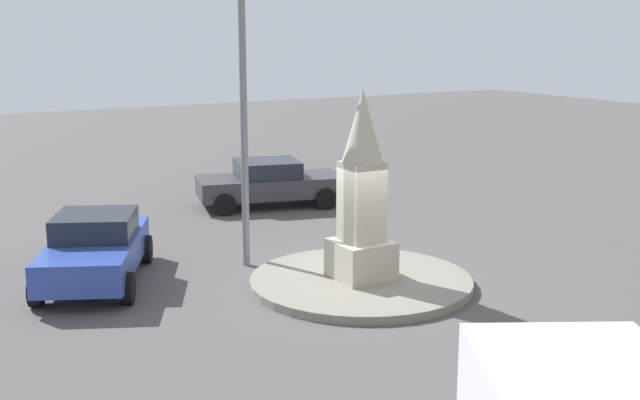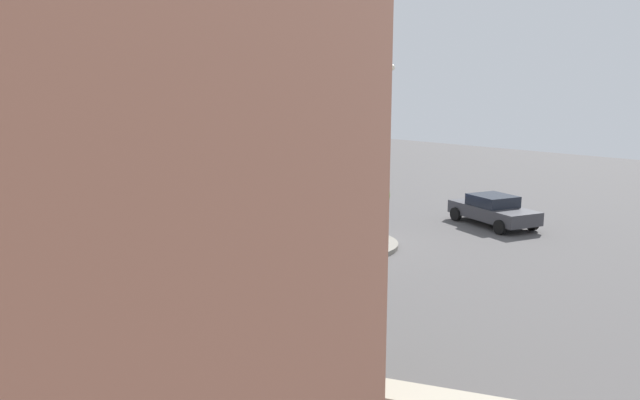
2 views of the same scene
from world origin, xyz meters
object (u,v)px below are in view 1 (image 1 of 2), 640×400
object	(u,v)px
car_dark_grey_near_island	(269,182)
car_blue_passing	(95,248)
streetlamp	(242,57)
monument	(362,196)

from	to	relation	value
car_dark_grey_near_island	car_blue_passing	distance (m)	8.09
streetlamp	car_blue_passing	size ratio (longest dim) A/B	1.75
streetlamp	monument	bearing A→B (deg)	-150.52
streetlamp	car_blue_passing	world-z (taller)	streetlamp
car_dark_grey_near_island	car_blue_passing	bearing A→B (deg)	126.42
car_dark_grey_near_island	car_blue_passing	size ratio (longest dim) A/B	1.06
monument	streetlamp	distance (m)	4.02
monument	car_dark_grey_near_island	world-z (taller)	monument
monument	streetlamp	bearing A→B (deg)	29.48
monument	car_blue_passing	size ratio (longest dim) A/B	0.90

